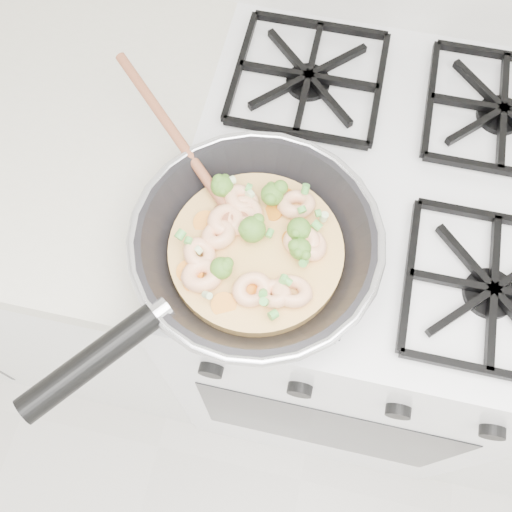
# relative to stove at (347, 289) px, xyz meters

# --- Properties ---
(stove) EXTENTS (0.60, 0.60, 0.92)m
(stove) POSITION_rel_stove_xyz_m (0.00, 0.00, 0.00)
(stove) COLOR white
(stove) RESTS_ON ground
(counter_left) EXTENTS (1.00, 0.60, 0.90)m
(counter_left) POSITION_rel_stove_xyz_m (-0.80, 0.00, -0.01)
(counter_left) COLOR white
(counter_left) RESTS_ON ground
(skillet) EXTENTS (0.41, 0.49, 0.10)m
(skillet) POSITION_rel_stove_xyz_m (-0.17, -0.18, 0.50)
(skillet) COLOR black
(skillet) RESTS_ON stove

